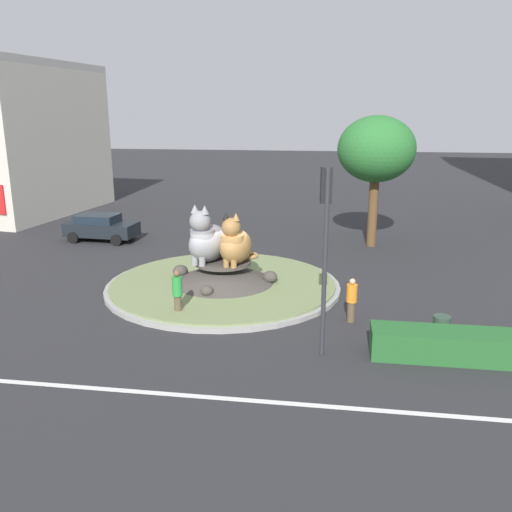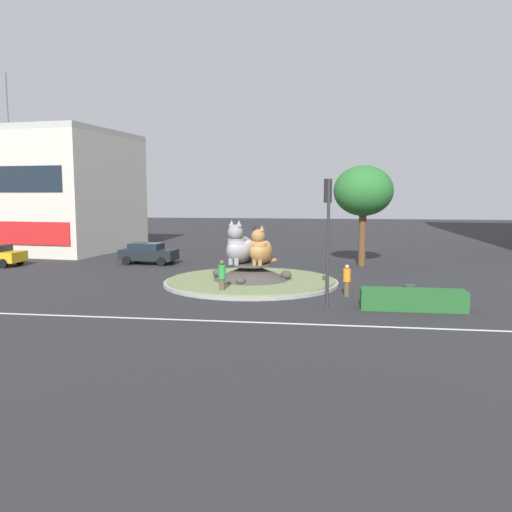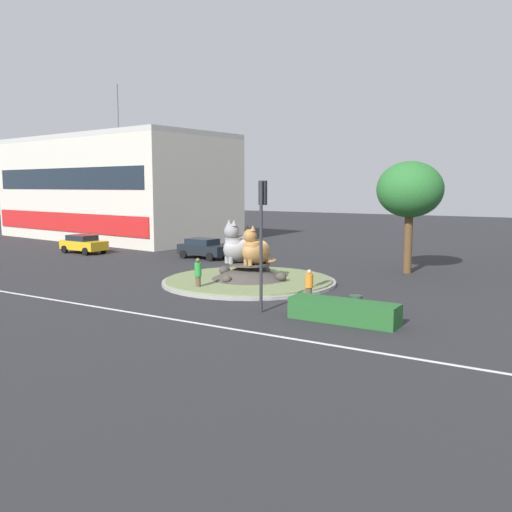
{
  "view_description": "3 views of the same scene",
  "coord_description": "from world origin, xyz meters",
  "px_view_note": "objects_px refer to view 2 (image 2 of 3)",
  "views": [
    {
      "loc": [
        4.6,
        -21.34,
        7.35
      ],
      "look_at": [
        1.56,
        -0.99,
        1.73
      ],
      "focal_mm": 37.62,
      "sensor_mm": 36.0,
      "label": 1
    },
    {
      "loc": [
        4.52,
        -29.23,
        5.11
      ],
      "look_at": [
        0.51,
        -1.53,
        1.78
      ],
      "focal_mm": 36.78,
      "sensor_mm": 36.0,
      "label": 2
    },
    {
      "loc": [
        16.55,
        -26.21,
        5.53
      ],
      "look_at": [
        0.8,
        -0.54,
        1.68
      ],
      "focal_mm": 38.44,
      "sensor_mm": 36.0,
      "label": 3
    }
  ],
  "objects_px": {
    "cat_statue_tabby": "(261,250)",
    "pedestrian_orange_shirt": "(347,280)",
    "litter_bin": "(410,294)",
    "cat_statue_grey": "(240,248)",
    "broadleaf_tree_behind_island": "(363,191)",
    "pedestrian_green_shirt": "(222,277)",
    "traffic_light_mast": "(328,220)",
    "parked_car_right": "(148,253)"
  },
  "relations": [
    {
      "from": "cat_statue_grey",
      "to": "traffic_light_mast",
      "type": "distance_m",
      "value": 7.78
    },
    {
      "from": "cat_statue_grey",
      "to": "parked_car_right",
      "type": "xyz_separation_m",
      "value": [
        -8.13,
        7.48,
        -1.27
      ]
    },
    {
      "from": "cat_statue_grey",
      "to": "litter_bin",
      "type": "xyz_separation_m",
      "value": [
        8.8,
        -4.26,
        -1.63
      ]
    },
    {
      "from": "cat_statue_grey",
      "to": "traffic_light_mast",
      "type": "bearing_deg",
      "value": 60.89
    },
    {
      "from": "pedestrian_orange_shirt",
      "to": "pedestrian_green_shirt",
      "type": "distance_m",
      "value": 6.27
    },
    {
      "from": "pedestrian_green_shirt",
      "to": "broadleaf_tree_behind_island",
      "type": "bearing_deg",
      "value": 63.14
    },
    {
      "from": "cat_statue_tabby",
      "to": "pedestrian_orange_shirt",
      "type": "xyz_separation_m",
      "value": [
        4.73,
        -2.77,
        -1.14
      ]
    },
    {
      "from": "cat_statue_grey",
      "to": "broadleaf_tree_behind_island",
      "type": "distance_m",
      "value": 11.7
    },
    {
      "from": "cat_statue_grey",
      "to": "parked_car_right",
      "type": "height_order",
      "value": "cat_statue_grey"
    },
    {
      "from": "cat_statue_grey",
      "to": "pedestrian_orange_shirt",
      "type": "relative_size",
      "value": 1.54
    },
    {
      "from": "pedestrian_green_shirt",
      "to": "parked_car_right",
      "type": "xyz_separation_m",
      "value": [
        -7.81,
        10.88,
        -0.13
      ]
    },
    {
      "from": "cat_statue_tabby",
      "to": "litter_bin",
      "type": "height_order",
      "value": "cat_statue_tabby"
    },
    {
      "from": "traffic_light_mast",
      "to": "broadleaf_tree_behind_island",
      "type": "xyz_separation_m",
      "value": [
        2.33,
        14.25,
        1.29
      ]
    },
    {
      "from": "cat_statue_grey",
      "to": "traffic_light_mast",
      "type": "relative_size",
      "value": 0.43
    },
    {
      "from": "traffic_light_mast",
      "to": "parked_car_right",
      "type": "bearing_deg",
      "value": 33.8
    },
    {
      "from": "parked_car_right",
      "to": "litter_bin",
      "type": "relative_size",
      "value": 4.61
    },
    {
      "from": "pedestrian_orange_shirt",
      "to": "broadleaf_tree_behind_island",
      "type": "bearing_deg",
      "value": 120.52
    },
    {
      "from": "traffic_light_mast",
      "to": "parked_car_right",
      "type": "relative_size",
      "value": 1.39
    },
    {
      "from": "cat_statue_grey",
      "to": "pedestrian_orange_shirt",
      "type": "bearing_deg",
      "value": 83.58
    },
    {
      "from": "cat_statue_grey",
      "to": "cat_statue_tabby",
      "type": "relative_size",
      "value": 1.12
    },
    {
      "from": "cat_statue_grey",
      "to": "broadleaf_tree_behind_island",
      "type": "bearing_deg",
      "value": 159.27
    },
    {
      "from": "parked_car_right",
      "to": "broadleaf_tree_behind_island",
      "type": "bearing_deg",
      "value": 7.75
    },
    {
      "from": "pedestrian_green_shirt",
      "to": "pedestrian_orange_shirt",
      "type": "bearing_deg",
      "value": 10.08
    },
    {
      "from": "litter_bin",
      "to": "pedestrian_orange_shirt",
      "type": "bearing_deg",
      "value": 154.81
    },
    {
      "from": "broadleaf_tree_behind_island",
      "to": "pedestrian_green_shirt",
      "type": "xyz_separation_m",
      "value": [
        -7.61,
        -11.97,
        -4.33
      ]
    },
    {
      "from": "cat_statue_tabby",
      "to": "pedestrian_green_shirt",
      "type": "height_order",
      "value": "cat_statue_tabby"
    },
    {
      "from": "cat_statue_grey",
      "to": "broadleaf_tree_behind_island",
      "type": "xyz_separation_m",
      "value": [
        7.3,
        8.57,
        3.19
      ]
    },
    {
      "from": "litter_bin",
      "to": "cat_statue_tabby",
      "type": "bearing_deg",
      "value": 151.5
    },
    {
      "from": "traffic_light_mast",
      "to": "litter_bin",
      "type": "distance_m",
      "value": 5.4
    },
    {
      "from": "pedestrian_orange_shirt",
      "to": "cat_statue_grey",
      "type": "bearing_deg",
      "value": -168.82
    },
    {
      "from": "broadleaf_tree_behind_island",
      "to": "cat_statue_tabby",
      "type": "bearing_deg",
      "value": -124.96
    },
    {
      "from": "cat_statue_tabby",
      "to": "pedestrian_green_shirt",
      "type": "relative_size",
      "value": 1.25
    },
    {
      "from": "cat_statue_tabby",
      "to": "litter_bin",
      "type": "xyz_separation_m",
      "value": [
        7.59,
        -4.12,
        -1.54
      ]
    },
    {
      "from": "traffic_light_mast",
      "to": "parked_car_right",
      "type": "distance_m",
      "value": 18.84
    },
    {
      "from": "broadleaf_tree_behind_island",
      "to": "pedestrian_orange_shirt",
      "type": "distance_m",
      "value": 12.38
    },
    {
      "from": "broadleaf_tree_behind_island",
      "to": "pedestrian_orange_shirt",
      "type": "relative_size",
      "value": 4.39
    },
    {
      "from": "traffic_light_mast",
      "to": "pedestrian_orange_shirt",
      "type": "relative_size",
      "value": 3.57
    },
    {
      "from": "parked_car_right",
      "to": "litter_bin",
      "type": "xyz_separation_m",
      "value": [
        16.93,
        -11.74,
        -0.36
      ]
    },
    {
      "from": "cat_statue_tabby",
      "to": "traffic_light_mast",
      "type": "distance_m",
      "value": 6.99
    },
    {
      "from": "cat_statue_grey",
      "to": "parked_car_right",
      "type": "distance_m",
      "value": 11.12
    },
    {
      "from": "traffic_light_mast",
      "to": "litter_bin",
      "type": "height_order",
      "value": "traffic_light_mast"
    },
    {
      "from": "traffic_light_mast",
      "to": "pedestrian_green_shirt",
      "type": "distance_m",
      "value": 6.51
    }
  ]
}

